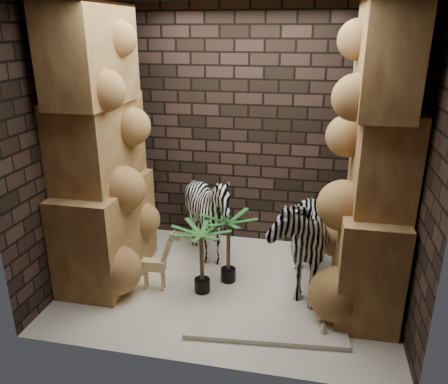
% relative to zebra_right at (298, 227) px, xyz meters
% --- Properties ---
extents(floor, '(3.50, 3.50, 0.00)m').
position_rel_zebra_right_xyz_m(floor, '(-0.72, -0.20, -0.71)').
color(floor, '#EFEBCA').
rests_on(floor, ground).
extents(wall_back, '(3.50, 0.00, 3.50)m').
position_rel_zebra_right_xyz_m(wall_back, '(-0.72, 1.05, 0.79)').
color(wall_back, black).
rests_on(wall_back, ground).
extents(wall_front, '(3.50, 0.00, 3.50)m').
position_rel_zebra_right_xyz_m(wall_front, '(-0.72, -1.45, 0.79)').
color(wall_front, black).
rests_on(wall_front, ground).
extents(wall_left, '(0.00, 3.00, 3.00)m').
position_rel_zebra_right_xyz_m(wall_left, '(-2.47, -0.20, 0.79)').
color(wall_left, black).
rests_on(wall_left, ground).
extents(wall_right, '(0.00, 3.00, 3.00)m').
position_rel_zebra_right_xyz_m(wall_right, '(1.03, -0.20, 0.79)').
color(wall_right, black).
rests_on(wall_right, ground).
extents(rock_pillar_left, '(0.68, 1.30, 3.00)m').
position_rel_zebra_right_xyz_m(rock_pillar_left, '(-2.12, -0.20, 0.79)').
color(rock_pillar_left, tan).
rests_on(rock_pillar_left, floor).
extents(rock_pillar_right, '(0.58, 1.25, 3.00)m').
position_rel_zebra_right_xyz_m(rock_pillar_right, '(0.70, -0.20, 0.79)').
color(rock_pillar_right, tan).
rests_on(rock_pillar_right, floor).
extents(zebra_right, '(0.72, 1.23, 1.41)m').
position_rel_zebra_right_xyz_m(zebra_right, '(0.00, 0.00, 0.00)').
color(zebra_right, white).
rests_on(zebra_right, floor).
extents(zebra_left, '(1.12, 1.31, 1.06)m').
position_rel_zebra_right_xyz_m(zebra_left, '(-1.08, 0.39, -0.17)').
color(zebra_left, white).
rests_on(zebra_left, floor).
extents(giraffe_toy, '(0.39, 0.15, 0.74)m').
position_rel_zebra_right_xyz_m(giraffe_toy, '(-1.50, -0.41, -0.33)').
color(giraffe_toy, '#D9CA86').
rests_on(giraffe_toy, floor).
extents(palm_front, '(0.36, 0.36, 0.82)m').
position_rel_zebra_right_xyz_m(palm_front, '(-0.74, -0.08, -0.30)').
color(palm_front, '#1C6E25').
rests_on(palm_front, floor).
extents(palm_back, '(0.36, 0.36, 0.78)m').
position_rel_zebra_right_xyz_m(palm_back, '(-0.97, -0.35, -0.31)').
color(palm_back, '#1C6E25').
rests_on(palm_back, floor).
extents(surfboard, '(1.54, 0.51, 0.05)m').
position_rel_zebra_right_xyz_m(surfboard, '(-0.22, -0.92, -0.68)').
color(surfboard, beige).
rests_on(surfboard, floor).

